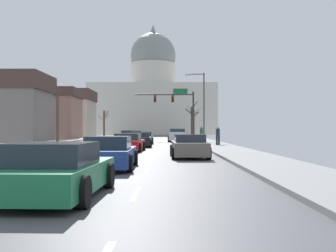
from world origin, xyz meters
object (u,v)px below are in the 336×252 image
(street_lamp_right, at_px, (201,101))
(pickup_truck_near_00, at_px, (177,136))
(sedan_near_05, at_px, (110,154))
(pedestrian_01, at_px, (202,133))
(sedan_near_04, at_px, (189,147))
(sedan_near_06, at_px, (55,171))
(pedestrian_00, at_px, (218,135))
(signal_gantry, at_px, (177,103))
(sedan_oncoming_02, at_px, (137,134))
(sedan_near_01, at_px, (144,138))
(sedan_oncoming_01, at_px, (133,135))
(sedan_oncoming_00, at_px, (127,135))
(sedan_near_03, at_px, (128,143))
(bicycle_parked, at_px, (204,140))
(sedan_near_02, at_px, (140,140))

(street_lamp_right, distance_m, pickup_truck_near_00, 6.48)
(sedan_near_05, relative_size, pedestrian_01, 2.71)
(sedan_near_04, height_order, sedan_near_05, sedan_near_05)
(sedan_near_06, relative_size, pedestrian_00, 2.77)
(signal_gantry, xyz_separation_m, sedan_oncoming_02, (-7.24, 26.93, -4.37))
(street_lamp_right, xyz_separation_m, sedan_near_06, (-6.17, -35.72, -4.05))
(signal_gantry, distance_m, sedan_oncoming_02, 28.22)
(sedan_near_01, height_order, sedan_near_04, same)
(pickup_truck_near_00, height_order, sedan_near_05, pickup_truck_near_00)
(sedan_near_01, distance_m, pedestrian_01, 7.29)
(sedan_oncoming_01, bearing_deg, sedan_oncoming_00, -88.30)
(sedan_near_05, bearing_deg, sedan_near_03, 92.14)
(sedan_near_01, height_order, sedan_near_05, sedan_near_05)
(sedan_near_05, xyz_separation_m, sedan_oncoming_02, (-3.88, 65.37, -0.02))
(sedan_near_06, distance_m, bicycle_parked, 29.85)
(pickup_truck_near_00, xyz_separation_m, sedan_near_01, (-3.63, -7.08, -0.11))
(sedan_near_04, xyz_separation_m, sedan_near_05, (-3.36, -5.89, -0.01))
(signal_gantry, height_order, sedan_oncoming_01, signal_gantry)
(sedan_near_03, relative_size, sedan_oncoming_00, 1.03)
(sedan_near_06, bearing_deg, sedan_oncoming_02, 92.87)
(street_lamp_right, height_order, pedestrian_01, street_lamp_right)
(sedan_near_03, bearing_deg, street_lamp_right, 69.50)
(pedestrian_00, bearing_deg, pedestrian_01, 92.89)
(pedestrian_01, bearing_deg, sedan_near_05, -101.21)
(street_lamp_right, xyz_separation_m, sedan_near_03, (-6.36, -17.01, -4.05))
(sedan_near_04, xyz_separation_m, sedan_oncoming_00, (-6.95, 36.95, 0.03))
(pedestrian_01, bearing_deg, signal_gantry, 108.00)
(pedestrian_01, relative_size, bicycle_parked, 0.96)
(signal_gantry, xyz_separation_m, sedan_near_01, (-3.62, -11.83, -4.34))
(sedan_oncoming_00, xyz_separation_m, pedestrian_01, (9.60, -12.53, 0.48))
(signal_gantry, height_order, pedestrian_01, signal_gantry)
(sedan_near_04, relative_size, sedan_oncoming_01, 0.92)
(sedan_near_02, relative_size, sedan_oncoming_02, 1.04)
(bicycle_parked, bearing_deg, sedan_near_04, -97.74)
(sedan_near_01, distance_m, sedan_near_02, 7.46)
(sedan_oncoming_02, distance_m, pedestrian_01, 36.43)
(sedan_near_01, distance_m, sedan_oncoming_02, 38.93)
(sedan_oncoming_00, bearing_deg, sedan_near_01, -78.38)
(sedan_near_02, xyz_separation_m, pedestrian_01, (6.16, 11.16, 0.50))
(sedan_near_01, height_order, pedestrian_00, pedestrian_00)
(sedan_near_05, xyz_separation_m, sedan_oncoming_01, (-3.98, 56.14, -0.03))
(sedan_oncoming_02, height_order, pedestrian_00, pedestrian_00)
(sedan_near_01, distance_m, bicycle_parked, 7.06)
(street_lamp_right, distance_m, bicycle_parked, 7.67)
(pickup_truck_near_00, bearing_deg, sedan_near_05, -95.73)
(pickup_truck_near_00, xyz_separation_m, sedan_near_03, (-3.83, -21.51, -0.13))
(sedan_near_06, relative_size, sedan_oncoming_00, 1.02)
(street_lamp_right, relative_size, bicycle_parked, 4.27)
(pedestrian_01, bearing_deg, sedan_near_01, -149.39)
(sedan_near_02, height_order, sedan_oncoming_01, sedan_near_02)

